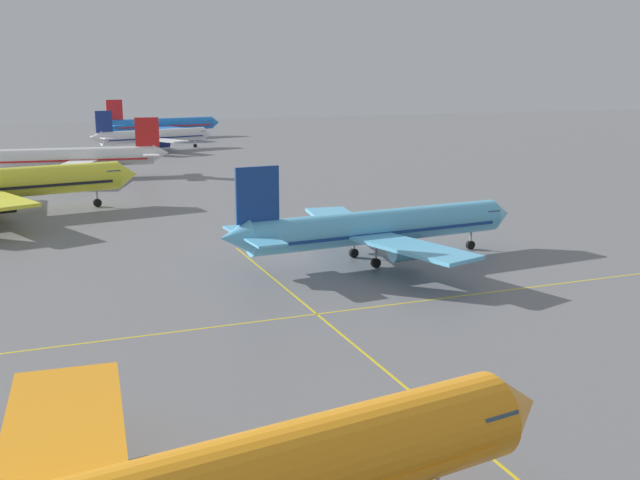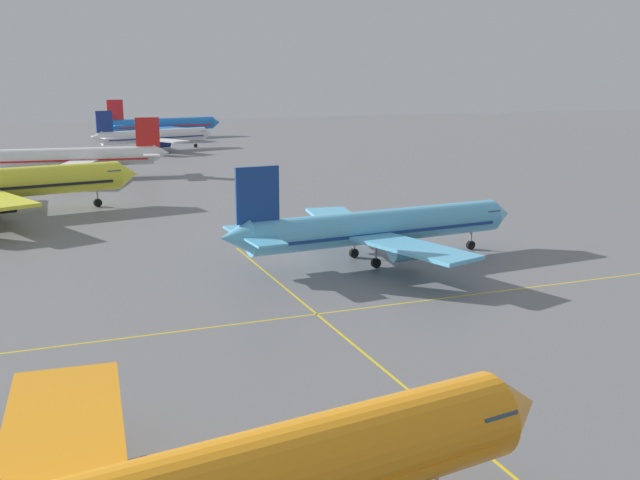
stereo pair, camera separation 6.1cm
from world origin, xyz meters
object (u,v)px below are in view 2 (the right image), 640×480
at_px(airliner_far_left_stand, 75,157).
at_px(airliner_distant_taxiway, 163,125).
at_px(airliner_second_row, 376,227).
at_px(airliner_far_right_stand, 153,136).

relative_size(airliner_far_left_stand, airliner_distant_taxiway, 0.94).
xyz_separation_m(airliner_second_row, airliner_far_left_stand, (-24.88, 77.45, 0.13)).
xyz_separation_m(airliner_far_left_stand, airliner_distant_taxiway, (29.94, 81.46, 0.24)).
bearing_deg(airliner_far_left_stand, airliner_far_right_stand, 64.58).
bearing_deg(airliner_far_right_stand, airliner_distant_taxiway, 76.90).
height_order(airliner_second_row, airliner_far_left_stand, airliner_far_left_stand).
relative_size(airliner_second_row, airliner_distant_taxiway, 0.91).
height_order(airliner_second_row, airliner_far_right_stand, airliner_second_row).
height_order(airliner_far_left_stand, airliner_far_right_stand, airliner_far_left_stand).
distance_m(airliner_far_right_stand, airliner_distant_taxiway, 37.14).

